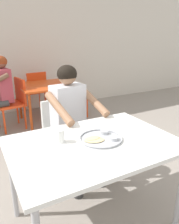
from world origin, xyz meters
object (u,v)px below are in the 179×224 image
Objects in this scene: thali_tray at (101,138)px; chair_foreground at (64,130)px; table_background_red at (45,89)px; chair_red_left at (14,100)px; diner_foreground at (73,115)px; drinking_cup at (60,136)px; chair_red_right at (73,92)px; chair_red_far at (35,89)px; table_foreground at (94,150)px.

thali_tray is 0.40× the size of chair_foreground.
chair_red_left is at bearing -177.23° from table_background_red.
drinking_cup is at bearing -122.93° from diner_foreground.
chair_red_left is at bearing 98.76° from chair_foreground.
chair_red_right is at bearing 2.53° from table_background_red.
chair_red_right is 0.98× the size of chair_red_far.
chair_red_right is at bearing 69.81° from thali_tray.
chair_red_left reaches higher than chair_foreground.
chair_foreground is at bearing -97.77° from chair_red_far.
thali_tray is 0.27× the size of diner_foreground.
drinking_cup is at bearing -116.88° from chair_red_right.
chair_red_far reaches higher than chair_red_right.
drinking_cup is 0.65m from diner_foreground.
diner_foreground is 1.85m from table_background_red.
chair_red_far is (0.29, 2.48, -0.25)m from diner_foreground.
table_background_red is 0.67m from chair_red_far.
table_foreground is 1.39× the size of table_background_red.
chair_red_left reaches higher than table_foreground.
chair_red_right is (0.86, 1.85, -0.26)m from diner_foreground.
thali_tray is 0.37× the size of table_background_red.
table_background_red is at bearing 81.91° from thali_tray.
drinking_cup is 3.11m from chair_red_far.
chair_red_right is (1.13, 0.05, -0.01)m from chair_red_left.
drinking_cup is at bearing 151.10° from table_foreground.
diner_foreground reaches higher than table_foreground.
table_background_red is 1.07× the size of chair_red_far.
table_background_red is at bearing 2.77° from chair_red_left.
table_background_red is (0.32, 1.61, 0.13)m from chair_foreground.
chair_red_right is (0.57, 0.03, -0.14)m from table_background_red.
diner_foreground is 2.06m from chair_red_right.
chair_foreground is 0.93× the size of table_background_red.
chair_foreground is at bearing -118.38° from chair_red_right.
table_foreground is 3.18m from chair_red_far.
table_foreground is 2.72m from chair_red_right.
chair_foreground is 1.02× the size of chair_red_right.
chair_foreground is at bearing -81.24° from chair_red_left.
chair_red_far is (-0.58, 0.63, 0.01)m from chair_red_right.
thali_tray reaches higher than table_foreground.
table_foreground is 2.48m from chair_red_left.
chair_red_far reaches higher than chair_foreground.
table_foreground is at bearing -86.87° from chair_red_left.
diner_foreground is at bearing -81.59° from chair_red_left.
table_foreground is 2.53m from table_background_red.
diner_foreground is 1.51× the size of chair_red_right.
chair_red_left is at bearing 93.13° from table_foreground.
drinking_cup is at bearing -101.96° from chair_red_far.
chair_red_left is at bearing -129.14° from chair_red_far.
thali_tray is at bearing -110.19° from chair_red_right.
table_foreground is 3.74× the size of thali_tray.
thali_tray is 0.41× the size of chair_red_right.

